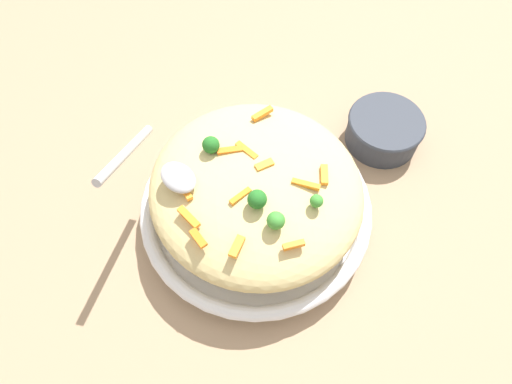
{
  "coord_description": "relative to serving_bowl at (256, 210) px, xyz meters",
  "views": [
    {
      "loc": [
        -0.24,
        0.23,
        0.65
      ],
      "look_at": [
        0.0,
        0.0,
        0.08
      ],
      "focal_mm": 32.36,
      "sensor_mm": 36.0,
      "label": 1
    }
  ],
  "objects": [
    {
      "name": "carrot_piece_1",
      "position": [
        -0.02,
        0.12,
        0.1
      ],
      "size": [
        0.03,
        0.01,
        0.01
      ],
      "primitive_type": "cube",
      "rotation": [
        0.0,
        0.0,
        3.01
      ],
      "color": "orange",
      "rests_on": "pasta_mound"
    },
    {
      "name": "carrot_piece_4",
      "position": [
        0.07,
        -0.08,
        0.1
      ],
      "size": [
        0.01,
        0.04,
        0.01
      ],
      "primitive_type": "cube",
      "rotation": [
        0.0,
        0.0,
        1.45
      ],
      "color": "orange",
      "rests_on": "pasta_mound"
    },
    {
      "name": "pasta_mound",
      "position": [
        0.0,
        0.0,
        0.06
      ],
      "size": [
        0.31,
        0.3,
        0.09
      ],
      "primitive_type": "ellipsoid",
      "color": "#D1BA7A",
      "rests_on": "serving_bowl"
    },
    {
      "name": "serving_bowl",
      "position": [
        0.0,
        0.0,
        0.0
      ],
      "size": [
        0.35,
        0.35,
        0.05
      ],
      "color": "silver",
      "rests_on": "ground_plane"
    },
    {
      "name": "carrot_piece_8",
      "position": [
        0.03,
        -0.02,
        0.1
      ],
      "size": [
        0.04,
        0.01,
        0.01
      ],
      "primitive_type": "cube",
      "rotation": [
        0.0,
        0.0,
        3.18
      ],
      "color": "orange",
      "rests_on": "pasta_mound"
    },
    {
      "name": "broccoli_floret_1",
      "position": [
        -0.09,
        -0.02,
        0.11
      ],
      "size": [
        0.02,
        0.02,
        0.02
      ],
      "color": "#377928",
      "rests_on": "pasta_mound"
    },
    {
      "name": "broccoli_floret_3",
      "position": [
        -0.04,
        0.03,
        0.12
      ],
      "size": [
        0.03,
        0.03,
        0.03
      ],
      "color": "#205B1C",
      "rests_on": "pasta_mound"
    },
    {
      "name": "carrot_piece_10",
      "position": [
        0.05,
        -0.0,
        0.1
      ],
      "size": [
        0.03,
        0.03,
        0.01
      ],
      "primitive_type": "cube",
      "rotation": [
        0.0,
        0.0,
        0.95
      ],
      "color": "orange",
      "rests_on": "pasta_mound"
    },
    {
      "name": "carrot_piece_11",
      "position": [
        -0.07,
        -0.06,
        0.1
      ],
      "size": [
        0.03,
        0.03,
        0.01
      ],
      "primitive_type": "cube",
      "rotation": [
        0.0,
        0.0,
        5.47
      ],
      "color": "orange",
      "rests_on": "pasta_mound"
    },
    {
      "name": "carrot_piece_6",
      "position": [
        0.01,
        0.11,
        0.1
      ],
      "size": [
        0.04,
        0.01,
        0.01
      ],
      "primitive_type": "cube",
      "rotation": [
        0.0,
        0.0,
        3.13
      ],
      "color": "orange",
      "rests_on": "pasta_mound"
    },
    {
      "name": "companion_bowl",
      "position": [
        -0.04,
        -0.26,
        0.0
      ],
      "size": [
        0.13,
        0.13,
        0.05
      ],
      "color": "#333842",
      "rests_on": "ground_plane"
    },
    {
      "name": "ground_plane",
      "position": [
        0.0,
        0.0,
        -0.03
      ],
      "size": [
        2.4,
        2.4,
        0.0
      ],
      "primitive_type": "plane",
      "color": "#9E7F60"
    },
    {
      "name": "carrot_piece_7",
      "position": [
        -0.06,
        0.09,
        0.1
      ],
      "size": [
        0.02,
        0.03,
        0.01
      ],
      "primitive_type": "cube",
      "rotation": [
        0.0,
        0.0,
        5.11
      ],
      "color": "orange",
      "rests_on": "pasta_mound"
    },
    {
      "name": "carrot_piece_2",
      "position": [
        0.0,
        -0.02,
        0.11
      ],
      "size": [
        0.02,
        0.03,
        0.01
      ],
      "primitive_type": "cube",
      "rotation": [
        0.0,
        0.0,
        1.28
      ],
      "color": "orange",
      "rests_on": "pasta_mound"
    },
    {
      "name": "carrot_piece_9",
      "position": [
        -0.06,
        -0.03,
        0.1
      ],
      "size": [
        0.04,
        0.03,
        0.01
      ],
      "primitive_type": "cube",
      "rotation": [
        0.0,
        0.0,
        3.65
      ],
      "color": "orange",
      "rests_on": "pasta_mound"
    },
    {
      "name": "carrot_piece_0",
      "position": [
        0.05,
        0.09,
        0.1
      ],
      "size": [
        0.04,
        0.01,
        0.01
      ],
      "primitive_type": "cube",
      "rotation": [
        0.0,
        0.0,
        6.09
      ],
      "color": "orange",
      "rests_on": "pasta_mound"
    },
    {
      "name": "serving_spoon",
      "position": [
        0.08,
        0.09,
        0.12
      ],
      "size": [
        0.13,
        0.12,
        0.08
      ],
      "color": "#B7B7BC",
      "rests_on": "pasta_mound"
    },
    {
      "name": "broccoli_floret_2",
      "position": [
        -0.07,
        0.04,
        0.11
      ],
      "size": [
        0.02,
        0.02,
        0.03
      ],
      "color": "#377928",
      "rests_on": "pasta_mound"
    },
    {
      "name": "carrot_piece_5",
      "position": [
        -0.11,
        0.04,
        0.1
      ],
      "size": [
        0.02,
        0.03,
        0.01
      ],
      "primitive_type": "cube",
      "rotation": [
        0.0,
        0.0,
        1.07
      ],
      "color": "orange",
      "rests_on": "pasta_mound"
    },
    {
      "name": "broccoli_floret_0",
      "position": [
        0.07,
        0.02,
        0.11
      ],
      "size": [
        0.02,
        0.02,
        0.03
      ],
      "color": "#205B1C",
      "rests_on": "pasta_mound"
    },
    {
      "name": "carrot_piece_3",
      "position": [
        -0.01,
        0.04,
        0.11
      ],
      "size": [
        0.01,
        0.03,
        0.01
      ],
      "primitive_type": "cube",
      "rotation": [
        0.0,
        0.0,
        4.65
      ],
      "color": "orange",
      "rests_on": "pasta_mound"
    }
  ]
}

